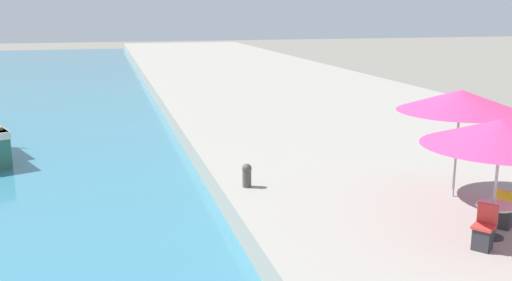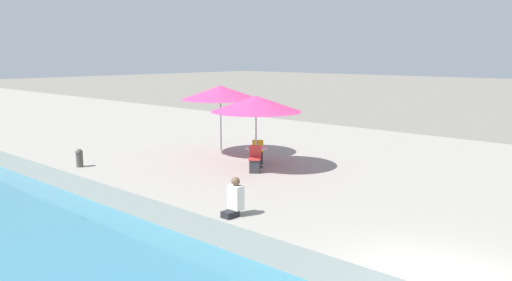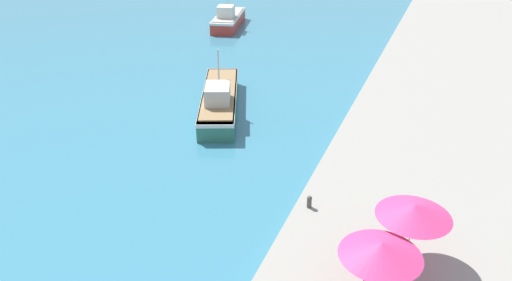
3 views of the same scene
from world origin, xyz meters
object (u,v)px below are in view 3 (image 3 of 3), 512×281
object	(u,v)px
fishing_boat_near	(219,99)
fishing_boat_mid	(228,19)
mooring_bollard	(309,201)
cafe_umbrella_white	(414,211)
cafe_umbrella_pink	(381,249)

from	to	relation	value
fishing_boat_near	fishing_boat_mid	size ratio (longest dim) A/B	1.25
fishing_boat_mid	mooring_bollard	bearing A→B (deg)	-72.88
mooring_bollard	cafe_umbrella_white	bearing A→B (deg)	-23.37
cafe_umbrella_pink	cafe_umbrella_white	bearing A→B (deg)	71.96
fishing_boat_mid	mooring_bollard	distance (m)	38.14
fishing_boat_mid	cafe_umbrella_pink	bearing A→B (deg)	-71.53
cafe_umbrella_pink	mooring_bollard	size ratio (longest dim) A/B	4.84
fishing_boat_near	fishing_boat_mid	distance (m)	24.27
fishing_boat_near	fishing_boat_mid	xyz separation A→B (m)	(-9.50, 22.33, 0.03)
fishing_boat_mid	cafe_umbrella_pink	xyz separation A→B (m)	(23.52, -37.66, 2.05)
cafe_umbrella_pink	cafe_umbrella_white	distance (m)	2.84
cafe_umbrella_pink	fishing_boat_near	bearing A→B (deg)	132.44
cafe_umbrella_pink	fishing_boat_mid	bearing A→B (deg)	121.99
fishing_boat_near	cafe_umbrella_white	bearing A→B (deg)	-62.67
fishing_boat_near	cafe_umbrella_pink	size ratio (longest dim) A/B	3.49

